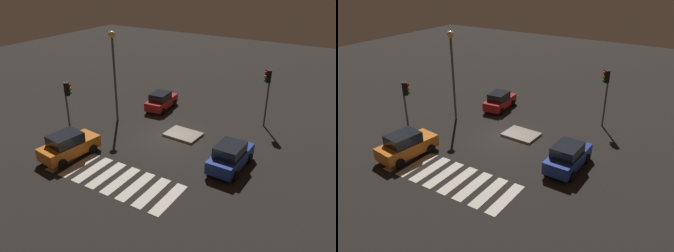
{
  "view_description": "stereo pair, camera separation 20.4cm",
  "coord_description": "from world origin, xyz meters",
  "views": [
    {
      "loc": [
        12.22,
        -19.64,
        11.93
      ],
      "look_at": [
        0.0,
        0.0,
        1.0
      ],
      "focal_mm": 36.44,
      "sensor_mm": 36.0,
      "label": 1
    },
    {
      "loc": [
        12.4,
        -19.54,
        11.93
      ],
      "look_at": [
        0.0,
        0.0,
        1.0
      ],
      "focal_mm": 36.44,
      "sensor_mm": 36.0,
      "label": 2
    }
  ],
  "objects": [
    {
      "name": "car_blue",
      "position": [
        5.64,
        -1.48,
        0.86
      ],
      "size": [
        1.98,
        4.09,
        1.76
      ],
      "rotation": [
        0.0,
        0.0,
        1.55
      ],
      "color": "#1E389E",
      "rests_on": "ground"
    },
    {
      "name": "traffic_island",
      "position": [
        0.79,
        0.96,
        0.09
      ],
      "size": [
        2.69,
        2.06,
        0.18
      ],
      "color": "gray",
      "rests_on": "ground"
    },
    {
      "name": "traffic_light_north",
      "position": [
        5.43,
        5.9,
        3.56
      ],
      "size": [
        0.54,
        0.53,
        4.7
      ],
      "rotation": [
        0.0,
        0.0,
        -2.31
      ],
      "color": "#47474C",
      "rests_on": "ground"
    },
    {
      "name": "street_lamp",
      "position": [
        -5.48,
        0.65,
        5.09
      ],
      "size": [
        0.56,
        0.56,
        7.42
      ],
      "color": "#47474C",
      "rests_on": "ground"
    },
    {
      "name": "car_orange",
      "position": [
        -4.23,
        -5.97,
        0.88
      ],
      "size": [
        2.32,
        4.26,
        1.79
      ],
      "rotation": [
        0.0,
        0.0,
        1.45
      ],
      "color": "orange",
      "rests_on": "ground"
    },
    {
      "name": "car_red",
      "position": [
        -3.61,
        4.63,
        0.78
      ],
      "size": [
        1.96,
        3.77,
        1.6
      ],
      "rotation": [
        0.0,
        0.0,
        1.65
      ],
      "color": "red",
      "rests_on": "ground"
    },
    {
      "name": "traffic_light_south",
      "position": [
        -6.35,
        -3.66,
        3.29
      ],
      "size": [
        0.53,
        0.54,
        4.33
      ],
      "rotation": [
        0.0,
        0.0,
        0.52
      ],
      "color": "#47474C",
      "rests_on": "ground"
    },
    {
      "name": "ground_plane",
      "position": [
        0.0,
        0.0,
        0.0
      ],
      "size": [
        80.0,
        80.0,
        0.0
      ],
      "primitive_type": "plane",
      "color": "black"
    },
    {
      "name": "crosswalk_near",
      "position": [
        0.0,
        -6.39,
        0.01
      ],
      "size": [
        8.75,
        3.2,
        0.02
      ],
      "color": "silver",
      "rests_on": "ground"
    }
  ]
}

